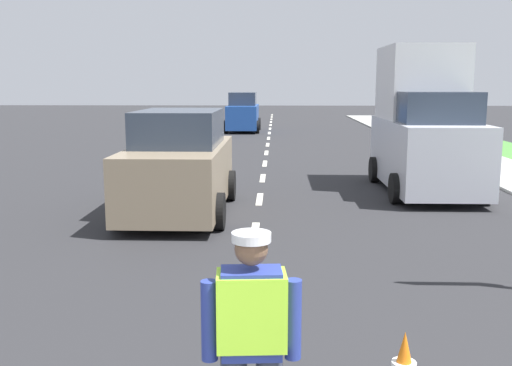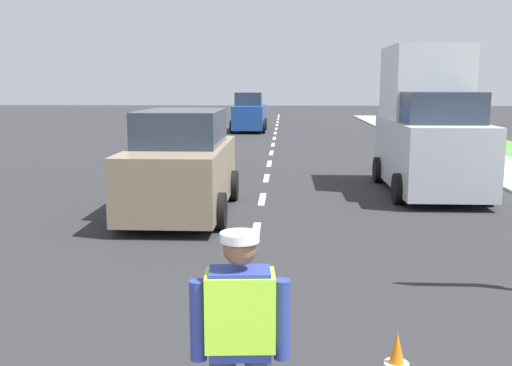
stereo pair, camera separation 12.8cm
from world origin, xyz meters
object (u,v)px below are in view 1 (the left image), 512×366
Objects in this scene: delivery_truck at (424,125)px; car_oncoming_third at (243,113)px; road_worker at (255,339)px; car_oncoming_lead at (180,166)px.

car_oncoming_third is (-5.46, 17.79, -0.62)m from delivery_truck.
delivery_truck is at bearing -72.93° from car_oncoming_third.
car_oncoming_third is (-1.72, 28.48, 0.06)m from road_worker.
road_worker is 0.42× the size of car_oncoming_third.
delivery_truck reaches higher than road_worker.
road_worker is 11.35m from delivery_truck.
delivery_truck is 6.23m from car_oncoming_lead.
road_worker is 28.53m from car_oncoming_third.
road_worker is at bearing -86.55° from car_oncoming_third.
road_worker is at bearing -77.10° from car_oncoming_lead.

